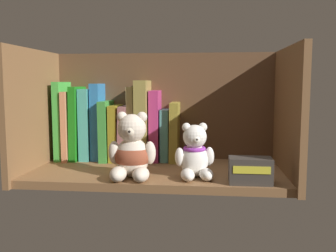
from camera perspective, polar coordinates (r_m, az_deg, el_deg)
The scene contains 20 objects.
shelf_board at distance 99.79cm, azimuth -1.66°, elevation -7.22°, with size 65.21×30.85×2.00cm, color brown.
shelf_back_panel at distance 113.10cm, azimuth -0.59°, elevation 2.57°, with size 67.61×1.20×33.81cm, color brown.
shelf_side_panel_left at distance 107.02cm, azimuth -19.71°, elevation 1.96°, with size 1.60×33.25×33.81cm, color brown.
shelf_side_panel_right at distance 98.45cm, azimuth 17.96°, elevation 1.66°, with size 1.60×33.25×33.81cm, color brown.
book_0 at distance 117.24cm, azimuth -15.55°, elevation 0.85°, with size 2.10×13.83×23.20cm, color green.
book_1 at distance 116.57cm, azimuth -14.50°, elevation 0.15°, with size 1.63×14.79×20.38cm, color tan.
book_2 at distance 115.72cm, azimuth -13.47°, elevation 0.49°, with size 2.11×13.30×21.81cm, color #197517.
book_3 at distance 114.82cm, azimuth -12.10°, elevation 0.30°, with size 2.92×11.22×21.10cm, color teal.
book_4 at distance 113.79cm, azimuth -10.59°, elevation 0.69°, with size 2.65×9.80×22.70cm, color #2A70B1.
book_5 at distance 113.28cm, azimuth -9.16°, elevation -0.61°, with size 2.36×14.41×17.61cm, color #3A8E39.
book_6 at distance 112.65cm, azimuth -7.78°, elevation -0.94°, with size 2.47×13.59×16.38cm, color olive.
book_7 at distance 112.06cm, azimuth -6.45°, elevation -1.01°, with size 2.11×14.48×16.17cm, color #905959.
book_8 at distance 111.23cm, azimuth -5.27°, elevation 0.40°, with size 1.89×11.90×21.81cm, color tan.
book_9 at distance 110.57cm, azimuth -3.71°, elevation 0.85°, with size 3.53×14.54×23.60cm, color olive.
book_10 at distance 110.18cm, azimuth -1.90°, elevation 0.08°, with size 2.72×10.76×20.71cm, color #B53171.
book_11 at distance 110.16cm, azimuth -0.38°, elevation -1.36°, with size 2.39×9.33×15.21cm, color teal.
book_12 at distance 109.74cm, azimuth 1.07°, elevation -0.84°, with size 2.42×11.91×17.27cm, color olive.
teddy_bear_larger at distance 90.38cm, azimuth -5.56°, elevation -3.97°, with size 11.68×12.21×16.00cm.
teddy_bear_smaller at distance 90.22cm, azimuth 4.14°, elevation -4.37°, with size 9.94×10.33×13.31cm.
small_product_box at distance 87.28cm, azimuth 12.52°, elevation -6.69°, with size 9.66×5.69×5.97cm.
Camera 1 is at (13.17, -96.04, 24.70)cm, focal length 39.68 mm.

